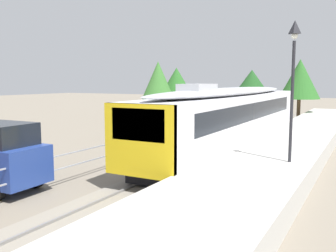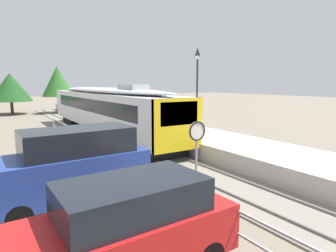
{
  "view_description": "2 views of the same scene",
  "coord_description": "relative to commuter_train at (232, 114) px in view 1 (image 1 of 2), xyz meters",
  "views": [
    {
      "loc": [
        6.94,
        6.93,
        4.02
      ],
      "look_at": [
        -1.0,
        21.51,
        2.0
      ],
      "focal_mm": 39.82,
      "sensor_mm": 36.0,
      "label": 1
    },
    {
      "loc": [
        -7.74,
        6.51,
        3.94
      ],
      "look_at": [
        0.0,
        18.51,
        1.8
      ],
      "focal_mm": 30.48,
      "sensor_mm": 36.0,
      "label": 2
    }
  ],
  "objects": [
    {
      "name": "platform_lamp_mid_platform",
      "position": [
        4.31,
        -5.72,
        2.48
      ],
      "size": [
        0.34,
        0.34,
        5.35
      ],
      "color": "#232328",
      "rests_on": "station_platform"
    },
    {
      "name": "tree_distant_centre",
      "position": [
        -13.89,
        15.55,
        1.92
      ],
      "size": [
        3.67,
        3.67,
        6.16
      ],
      "color": "brown",
      "rests_on": "ground"
    },
    {
      "name": "tree_behind_carpark",
      "position": [
        0.58,
        18.86,
        2.04
      ],
      "size": [
        4.03,
        4.03,
        6.17
      ],
      "color": "brown",
      "rests_on": "ground"
    },
    {
      "name": "station_platform",
      "position": [
        3.25,
        -5.32,
        -1.7
      ],
      "size": [
        3.9,
        60.0,
        0.9
      ],
      "primitive_type": "cube",
      "color": "#B7B5AD",
      "rests_on": "ground"
    },
    {
      "name": "commuter_train",
      "position": [
        0.0,
        0.0,
        0.0
      ],
      "size": [
        2.82,
        19.86,
        3.74
      ],
      "color": "silver",
      "rests_on": "track_rails"
    },
    {
      "name": "track_rails",
      "position": [
        0.0,
        -5.32,
        -2.11
      ],
      "size": [
        3.2,
        60.0,
        0.14
      ],
      "color": "gray",
      "rests_on": "ground"
    },
    {
      "name": "ground_plane",
      "position": [
        -3.0,
        -5.32,
        -2.15
      ],
      "size": [
        160.0,
        160.0,
        0.0
      ],
      "primitive_type": "plane",
      "color": "slate"
    },
    {
      "name": "tree_distant_left",
      "position": [
        -13.49,
        19.21,
        1.64
      ],
      "size": [
        4.28,
        4.28,
        5.58
      ],
      "color": "brown",
      "rests_on": "ground"
    },
    {
      "name": "tree_behind_station_far",
      "position": [
        -4.8,
        20.63,
        1.31
      ],
      "size": [
        5.15,
        5.15,
        5.25
      ],
      "color": "brown",
      "rests_on": "ground"
    }
  ]
}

